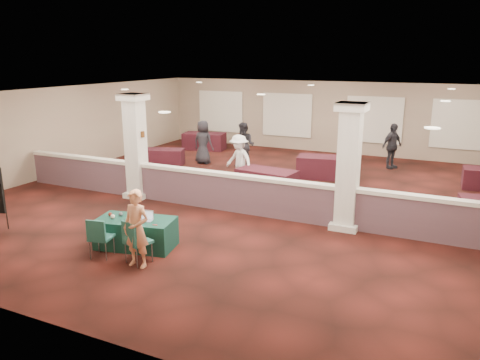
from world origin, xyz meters
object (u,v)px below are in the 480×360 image
at_px(conf_chair_main, 134,239).
at_px(attendee_b, 239,160).
at_px(far_table_back_left, 204,141).
at_px(attendee_c, 392,146).
at_px(attendee_d, 203,142).
at_px(attendee_a, 244,145).
at_px(far_table_back_center, 324,167).
at_px(near_table, 136,233).
at_px(far_table_front_left, 164,157).
at_px(conf_chair_side, 99,235).
at_px(far_table_front_center, 267,181).
at_px(woman, 136,229).

relative_size(conf_chair_main, attendee_b, 0.55).
height_order(far_table_back_left, attendee_c, attendee_c).
height_order(conf_chair_main, attendee_d, attendee_d).
xyz_separation_m(attendee_a, attendee_c, (5.26, 2.36, -0.01)).
xyz_separation_m(far_table_back_center, attendee_a, (-3.30, 0.22, 0.50)).
xyz_separation_m(near_table, far_table_back_center, (2.21, 8.09, 0.05)).
relative_size(far_table_front_left, far_table_back_left, 0.83).
distance_m(conf_chair_side, far_table_back_center, 9.28).
xyz_separation_m(far_table_front_left, far_table_back_left, (-0.11, 3.54, 0.07)).
bearing_deg(near_table, far_table_front_center, 67.44).
bearing_deg(attendee_c, far_table_back_left, 120.43).
distance_m(conf_chair_side, far_table_front_left, 9.09).
distance_m(woman, far_table_front_left, 9.55).
height_order(near_table, woman, woman).
distance_m(far_table_front_center, attendee_c, 6.14).
distance_m(conf_chair_main, far_table_back_left, 12.64).
xyz_separation_m(far_table_back_left, attendee_b, (4.18, -4.99, 0.48)).
bearing_deg(woman, far_table_back_center, 79.67).
bearing_deg(woman, far_table_front_center, 86.00).
xyz_separation_m(near_table, conf_chair_side, (-0.32, -0.84, 0.20)).
bearing_deg(attendee_a, far_table_back_left, 140.08).
bearing_deg(near_table, far_table_front_left, 108.38).
bearing_deg(attendee_d, conf_chair_side, 108.72).
distance_m(far_table_front_left, far_table_back_center, 6.50).
relative_size(far_table_front_left, attendee_a, 0.89).
bearing_deg(near_table, far_table_back_center, 63.13).
bearing_deg(attendee_c, woman, -164.98).
distance_m(far_table_front_left, attendee_a, 3.35).
distance_m(far_table_back_center, attendee_d, 5.15).
bearing_deg(far_table_back_center, woman, -99.80).
bearing_deg(far_table_front_left, near_table, -59.99).
height_order(far_table_front_left, far_table_back_left, far_table_back_left).
bearing_deg(woman, far_table_front_left, 120.50).
bearing_deg(attendee_a, conf_chair_main, -81.28).
xyz_separation_m(conf_chair_side, attendee_c, (4.49, 11.51, 0.35)).
distance_m(near_table, far_table_front_center, 5.50).
bearing_deg(far_table_front_center, far_table_front_left, 159.75).
height_order(woman, attendee_d, attendee_d).
bearing_deg(conf_chair_side, woman, -11.74).
bearing_deg(attendee_c, far_table_front_left, 143.45).
xyz_separation_m(woman, attendee_b, (-0.85, 6.72, 0.04)).
relative_size(attendee_a, attendee_b, 1.03).
relative_size(conf_chair_side, attendee_c, 0.51).
distance_m(attendee_a, attendee_b, 2.57).
relative_size(conf_chair_main, attendee_a, 0.53).
height_order(far_table_back_center, attendee_c, attendee_c).
relative_size(conf_chair_side, far_table_back_left, 0.47).
distance_m(attendee_b, attendee_d, 3.62).
relative_size(near_table, far_table_back_left, 0.92).
bearing_deg(far_table_front_center, near_table, -100.94).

